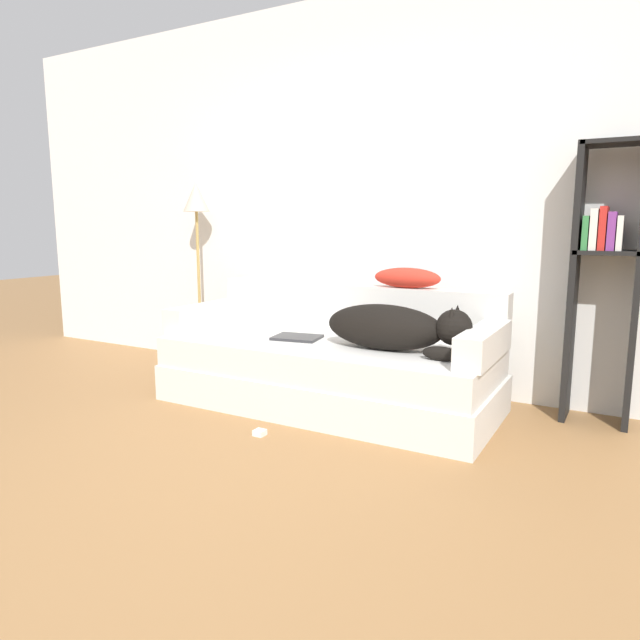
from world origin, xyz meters
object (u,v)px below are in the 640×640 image
object	(u,v)px
laptop	(297,337)
throw_pillow	(407,278)
couch	(327,374)
bookshelf	(605,267)
power_adapter	(260,433)
floor_lamp	(197,219)
dog	(395,327)

from	to	relation	value
laptop	throw_pillow	xyz separation A→B (m)	(0.58, 0.40, 0.38)
couch	bookshelf	size ratio (longest dim) A/B	1.31
throw_pillow	power_adapter	xyz separation A→B (m)	(-0.44, -1.02, -0.79)
floor_lamp	power_adapter	distance (m)	2.13
couch	floor_lamp	size ratio (longest dim) A/B	1.42
laptop	power_adapter	distance (m)	0.76
laptop	floor_lamp	xyz separation A→B (m)	(-1.24, 0.50, 0.76)
bookshelf	power_adapter	bearing A→B (deg)	-143.70
bookshelf	power_adapter	xyz separation A→B (m)	(-1.57, -1.15, -0.88)
dog	floor_lamp	world-z (taller)	floor_lamp
dog	laptop	distance (m)	0.69
laptop	floor_lamp	bearing A→B (deg)	148.64
dog	power_adapter	distance (m)	0.97
dog	power_adapter	world-z (taller)	dog
power_adapter	bookshelf	bearing A→B (deg)	36.30
throw_pillow	floor_lamp	world-z (taller)	floor_lamp
laptop	bookshelf	distance (m)	1.85
couch	dog	size ratio (longest dim) A/B	2.40
throw_pillow	bookshelf	world-z (taller)	bookshelf
couch	floor_lamp	bearing A→B (deg)	161.82
dog	floor_lamp	xyz separation A→B (m)	(-1.92, 0.52, 0.63)
bookshelf	power_adapter	distance (m)	2.14
laptop	throw_pillow	world-z (taller)	throw_pillow
power_adapter	floor_lamp	bearing A→B (deg)	140.96
power_adapter	laptop	bearing A→B (deg)	102.70
throw_pillow	floor_lamp	xyz separation A→B (m)	(-1.83, 0.10, 0.38)
power_adapter	couch	bearing A→B (deg)	83.88
couch	bookshelf	world-z (taller)	bookshelf
floor_lamp	power_adapter	world-z (taller)	floor_lamp
dog	bookshelf	bearing A→B (deg)	28.02
bookshelf	floor_lamp	xyz separation A→B (m)	(-2.95, -0.03, 0.28)
couch	floor_lamp	distance (m)	1.82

